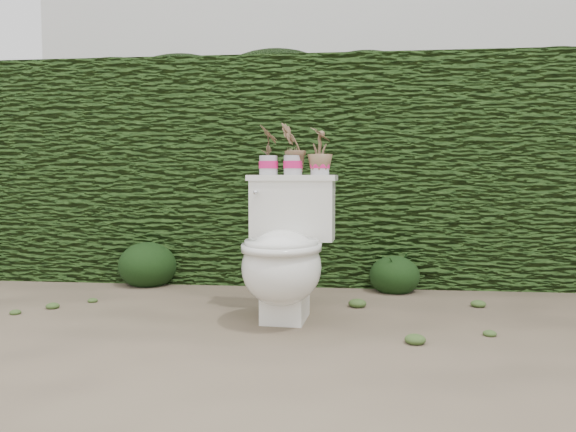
# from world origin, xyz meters

# --- Properties ---
(ground) EXTENTS (60.00, 60.00, 0.00)m
(ground) POSITION_xyz_m (0.00, 0.00, 0.00)
(ground) COLOR gray
(ground) RESTS_ON ground
(hedge) EXTENTS (8.00, 1.00, 1.60)m
(hedge) POSITION_xyz_m (0.00, 1.60, 0.80)
(hedge) COLOR #31541C
(hedge) RESTS_ON ground
(house_wall) EXTENTS (8.00, 3.50, 4.00)m
(house_wall) POSITION_xyz_m (0.60, 6.00, 2.00)
(house_wall) COLOR silver
(house_wall) RESTS_ON ground
(toilet) EXTENTS (0.51, 0.71, 0.78)m
(toilet) POSITION_xyz_m (0.22, 0.19, 0.36)
(toilet) COLOR white
(toilet) RESTS_ON ground
(potted_plant_left) EXTENTS (0.13, 0.16, 0.27)m
(potted_plant_left) POSITION_xyz_m (0.10, 0.44, 0.91)
(potted_plant_left) COLOR #2E7E27
(potted_plant_left) RESTS_ON toilet
(potted_plant_center) EXTENTS (0.20, 0.19, 0.28)m
(potted_plant_center) POSITION_xyz_m (0.24, 0.43, 0.92)
(potted_plant_center) COLOR #2E7E27
(potted_plant_center) RESTS_ON toilet
(potted_plant_right) EXTENTS (0.15, 0.15, 0.25)m
(potted_plant_right) POSITION_xyz_m (0.39, 0.42, 0.90)
(potted_plant_right) COLOR #2E7E27
(potted_plant_right) RESTS_ON toilet
(liriope_clump_1) EXTENTS (0.42, 0.42, 0.33)m
(liriope_clump_1) POSITION_xyz_m (-0.86, 1.09, 0.17)
(liriope_clump_1) COLOR #1C3813
(liriope_clump_1) RESTS_ON ground
(liriope_clump_2) EXTENTS (0.33, 0.33, 0.27)m
(liriope_clump_2) POSITION_xyz_m (0.87, 1.03, 0.13)
(liriope_clump_2) COLOR #1C3813
(liriope_clump_2) RESTS_ON ground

